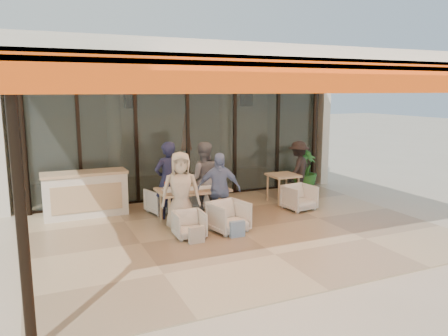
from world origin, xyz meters
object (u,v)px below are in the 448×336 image
(chair_near_right, at_px, (229,215))
(side_chair, at_px, (299,196))
(diner_navy, at_px, (168,181))
(side_table, at_px, (283,178))
(host_counter, at_px, (85,194))
(standing_woman, at_px, (298,169))
(dining_table, at_px, (192,191))
(chair_near_left, at_px, (189,223))
(chair_far_right, at_px, (196,195))
(chair_far_left, at_px, (162,199))
(potted_palm, at_px, (305,170))
(diner_grey, at_px, (203,179))
(diner_periwinkle, at_px, (219,189))
(diner_cream, at_px, (181,192))

(chair_near_right, height_order, side_chair, chair_near_right)
(diner_navy, bearing_deg, chair_near_right, 106.67)
(side_table, bearing_deg, host_counter, 170.98)
(standing_woman, bearing_deg, dining_table, -17.07)
(chair_near_left, bearing_deg, standing_woman, 29.73)
(host_counter, xyz_separation_m, side_table, (4.72, -0.75, 0.11))
(dining_table, xyz_separation_m, chair_far_right, (0.43, 0.94, -0.34))
(chair_near_left, relative_size, chair_near_right, 0.83)
(chair_near_left, height_order, diner_navy, diner_navy)
(standing_woman, bearing_deg, chair_far_right, -32.26)
(dining_table, distance_m, diner_navy, 0.63)
(dining_table, xyz_separation_m, chair_far_left, (-0.41, 0.94, -0.36))
(potted_palm, bearing_deg, host_counter, -178.37)
(side_table, distance_m, potted_palm, 1.59)
(side_table, xyz_separation_m, potted_palm, (1.30, 0.92, -0.03))
(dining_table, xyz_separation_m, chair_near_left, (-0.41, -0.96, -0.39))
(chair_near_right, bearing_deg, dining_table, 101.04)
(diner_grey, xyz_separation_m, diner_periwinkle, (-0.00, -0.90, -0.06))
(diner_periwinkle, relative_size, side_chair, 2.32)
(chair_far_left, height_order, standing_woman, standing_woman)
(host_counter, xyz_separation_m, standing_woman, (5.47, -0.30, 0.22))
(chair_far_left, relative_size, chair_near_right, 0.93)
(chair_near_left, height_order, side_table, side_table)
(chair_far_left, xyz_separation_m, chair_near_left, (0.00, -1.90, -0.03))
(diner_cream, distance_m, side_table, 3.24)
(side_chair, bearing_deg, chair_far_left, 153.10)
(standing_woman, relative_size, potted_palm, 1.24)
(diner_grey, bearing_deg, chair_near_left, 77.48)
(diner_navy, xyz_separation_m, potted_palm, (4.36, 1.07, -0.26))
(chair_far_right, xyz_separation_m, diner_periwinkle, (-0.00, -1.40, 0.43))
(chair_far_left, bearing_deg, dining_table, 98.24)
(chair_near_left, bearing_deg, potted_palm, 31.59)
(diner_cream, height_order, side_table, diner_cream)
(diner_grey, distance_m, diner_periwinkle, 0.90)
(diner_periwinkle, distance_m, potted_palm, 4.03)
(chair_far_right, height_order, chair_near_left, chair_far_right)
(side_table, distance_m, standing_woman, 0.88)
(chair_near_left, distance_m, chair_near_right, 0.84)
(chair_far_left, relative_size, side_chair, 0.97)
(diner_grey, relative_size, side_table, 2.26)
(chair_near_left, relative_size, side_table, 0.78)
(dining_table, xyz_separation_m, side_chair, (2.64, -0.16, -0.35))
(chair_far_left, distance_m, standing_woman, 3.83)
(diner_periwinkle, bearing_deg, dining_table, 151.80)
(dining_table, distance_m, side_table, 2.71)
(chair_far_right, distance_m, standing_woman, 3.00)
(diner_navy, xyz_separation_m, diner_cream, (0.00, -0.90, -0.05))
(diner_navy, bearing_deg, chair_near_left, 75.71)
(side_table, xyz_separation_m, standing_woman, (0.75, 0.45, 0.12))
(chair_far_left, xyz_separation_m, diner_cream, (0.00, -1.40, 0.49))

